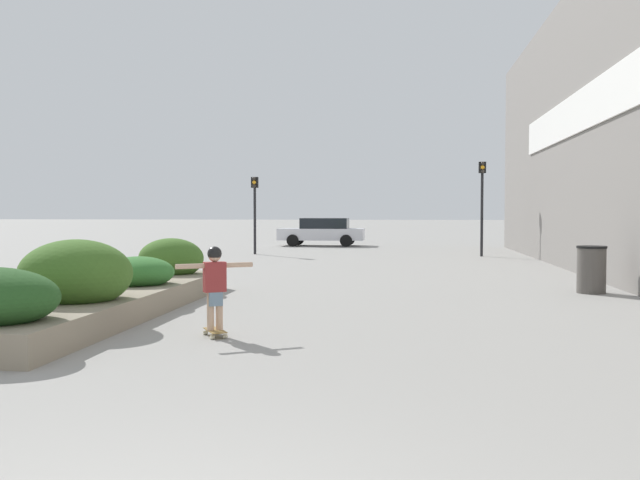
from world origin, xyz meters
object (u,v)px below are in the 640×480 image
(trash_bin, at_px, (591,269))
(traffic_light_left, at_px, (255,201))
(skateboard, at_px, (215,332))
(car_center_left, at_px, (322,231))
(traffic_light_right, at_px, (482,193))
(skateboarder, at_px, (215,279))

(trash_bin, xyz_separation_m, traffic_light_left, (-10.41, 13.12, 1.71))
(skateboard, relative_size, car_center_left, 0.14)
(traffic_light_left, height_order, traffic_light_right, traffic_light_right)
(car_center_left, xyz_separation_m, traffic_light_left, (-1.97, -7.63, 1.47))
(skateboard, distance_m, traffic_light_right, 20.16)
(trash_bin, distance_m, traffic_light_right, 13.03)
(skateboarder, relative_size, traffic_light_right, 0.32)
(car_center_left, bearing_deg, skateboarder, -176.55)
(traffic_light_right, bearing_deg, car_center_left, 132.95)
(skateboard, distance_m, skateboarder, 0.76)
(skateboarder, bearing_deg, traffic_light_left, 70.54)
(car_center_left, bearing_deg, trash_bin, -157.86)
(skateboarder, height_order, traffic_light_left, traffic_light_left)
(traffic_light_left, bearing_deg, traffic_light_right, -1.83)
(trash_bin, distance_m, traffic_light_left, 16.84)
(skateboard, relative_size, trash_bin, 0.58)
(skateboard, distance_m, traffic_light_left, 19.91)
(skateboard, height_order, skateboarder, skateboarder)
(car_center_left, height_order, traffic_light_right, traffic_light_right)
(skateboarder, bearing_deg, traffic_light_right, 43.36)
(skateboarder, xyz_separation_m, traffic_light_right, (5.74, 19.16, 1.73))
(skateboarder, bearing_deg, car_center_left, 63.50)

